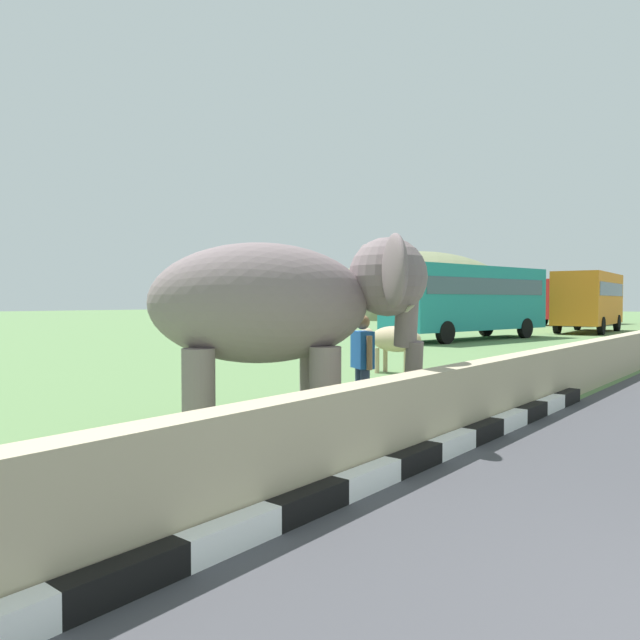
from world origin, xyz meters
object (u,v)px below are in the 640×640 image
Objects in this scene: elephant at (286,305)px; bus_orange at (589,297)px; bus_red at (576,298)px; cow_near at (394,340)px; bus_teal at (468,296)px; person_handler at (362,361)px.

bus_orange reaches higher than elephant.
bus_red is 36.32m from cow_near.
bus_red is (11.37, 4.00, 0.00)m from bus_orange.
elephant is 0.48× the size of bus_orange.
bus_teal is at bearing -176.42° from bus_red.
bus_teal and bus_red have the same top height.
bus_red is 4.95× the size of cow_near.
bus_orange is 12.05m from bus_red.
bus_orange is at bearing 7.72° from elephant.
bus_orange is (31.15, 4.22, 0.27)m from elephant.
elephant is at bearing -160.20° from cow_near.
bus_red is (41.16, 8.60, 1.16)m from person_handler.
cow_near is (6.69, 2.41, -0.94)m from elephant.
cow_near is at bearing -175.76° from bus_orange.
elephant is 2.36× the size of person_handler.
elephant is 2.05× the size of cow_near.
elephant is at bearing -161.42° from bus_teal.
bus_orange is (10.80, -2.62, -0.00)m from bus_teal.
bus_orange is 4.31× the size of cow_near.
bus_red reaches higher than cow_near.
bus_red is (22.17, 1.39, -0.00)m from bus_teal.
cow_near is at bearing 19.80° from elephant.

